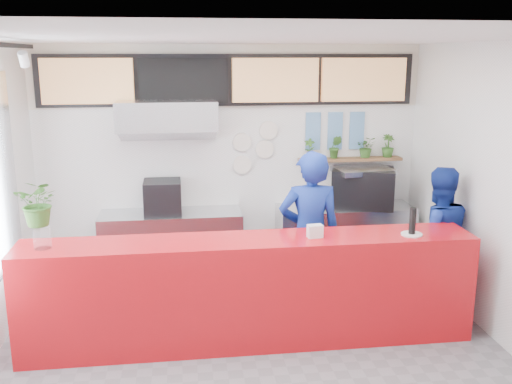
% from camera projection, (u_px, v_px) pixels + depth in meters
% --- Properties ---
extents(floor, '(5.00, 5.00, 0.00)m').
position_uv_depth(floor, '(255.00, 361.00, 5.46)').
color(floor, slate).
rests_on(floor, ground).
extents(ceiling, '(5.00, 5.00, 0.00)m').
position_uv_depth(ceiling, '(255.00, 38.00, 4.77)').
color(ceiling, silver).
extents(wall_back, '(5.00, 0.00, 5.00)m').
position_uv_depth(wall_back, '(231.00, 161.00, 7.53)').
color(wall_back, white).
rests_on(wall_back, ground).
extents(service_counter, '(4.50, 0.60, 1.10)m').
position_uv_depth(service_counter, '(250.00, 291.00, 5.72)').
color(service_counter, '#B60D13').
rests_on(service_counter, ground).
extents(cream_band, '(5.00, 0.02, 0.80)m').
position_uv_depth(cream_band, '(230.00, 76.00, 7.26)').
color(cream_band, beige).
rests_on(cream_band, wall_back).
extents(prep_bench, '(1.80, 0.60, 0.90)m').
position_uv_depth(prep_bench, '(172.00, 246.00, 7.38)').
color(prep_bench, '#B2B5BA').
rests_on(prep_bench, ground).
extents(panini_oven, '(0.47, 0.47, 0.42)m').
position_uv_depth(panini_oven, '(163.00, 197.00, 7.21)').
color(panini_oven, black).
rests_on(panini_oven, prep_bench).
extents(extraction_hood, '(1.20, 0.70, 0.35)m').
position_uv_depth(extraction_hood, '(167.00, 115.00, 6.93)').
color(extraction_hood, '#B2B5BA').
rests_on(extraction_hood, ceiling).
extents(hood_lip, '(1.20, 0.69, 0.31)m').
position_uv_depth(hood_lip, '(168.00, 131.00, 6.98)').
color(hood_lip, '#B2B5BA').
rests_on(hood_lip, ceiling).
extents(right_bench, '(1.80, 0.60, 0.90)m').
position_uv_depth(right_bench, '(344.00, 239.00, 7.67)').
color(right_bench, '#B2B5BA').
rests_on(right_bench, ground).
extents(espresso_machine, '(0.93, 0.78, 0.51)m').
position_uv_depth(espresso_machine, '(363.00, 187.00, 7.54)').
color(espresso_machine, black).
rests_on(espresso_machine, right_bench).
extents(espresso_tray, '(0.80, 0.60, 0.07)m').
position_uv_depth(espresso_tray, '(363.00, 170.00, 7.48)').
color(espresso_tray, '#A4A7AB').
rests_on(espresso_tray, espresso_machine).
extents(herb_shelf, '(1.40, 0.18, 0.04)m').
position_uv_depth(herb_shelf, '(350.00, 159.00, 7.63)').
color(herb_shelf, brown).
rests_on(herb_shelf, wall_back).
extents(menu_board_far_left, '(1.10, 0.10, 0.55)m').
position_uv_depth(menu_board_far_left, '(88.00, 81.00, 6.94)').
color(menu_board_far_left, tan).
rests_on(menu_board_far_left, wall_back).
extents(menu_board_mid_left, '(1.10, 0.10, 0.55)m').
position_uv_depth(menu_board_mid_left, '(183.00, 81.00, 7.09)').
color(menu_board_mid_left, black).
rests_on(menu_board_mid_left, wall_back).
extents(menu_board_mid_right, '(1.10, 0.10, 0.55)m').
position_uv_depth(menu_board_mid_right, '(275.00, 80.00, 7.24)').
color(menu_board_mid_right, tan).
rests_on(menu_board_mid_right, wall_back).
extents(menu_board_far_right, '(1.10, 0.10, 0.55)m').
position_uv_depth(menu_board_far_right, '(363.00, 80.00, 7.39)').
color(menu_board_far_right, tan).
rests_on(menu_board_far_right, wall_back).
extents(soffit, '(4.80, 0.04, 0.65)m').
position_uv_depth(soffit, '(230.00, 80.00, 7.24)').
color(soffit, black).
rests_on(soffit, wall_back).
extents(dec_plate_a, '(0.24, 0.03, 0.24)m').
position_uv_depth(dec_plate_a, '(242.00, 142.00, 7.46)').
color(dec_plate_a, silver).
rests_on(dec_plate_a, wall_back).
extents(dec_plate_b, '(0.24, 0.03, 0.24)m').
position_uv_depth(dec_plate_b, '(265.00, 149.00, 7.52)').
color(dec_plate_b, silver).
rests_on(dec_plate_b, wall_back).
extents(dec_plate_c, '(0.24, 0.03, 0.24)m').
position_uv_depth(dec_plate_c, '(242.00, 165.00, 7.53)').
color(dec_plate_c, silver).
rests_on(dec_plate_c, wall_back).
extents(dec_plate_d, '(0.24, 0.03, 0.24)m').
position_uv_depth(dec_plate_d, '(269.00, 130.00, 7.47)').
color(dec_plate_d, silver).
rests_on(dec_plate_d, wall_back).
extents(photo_frame_a, '(0.20, 0.02, 0.25)m').
position_uv_depth(photo_frame_a, '(313.00, 122.00, 7.53)').
color(photo_frame_a, '#598CBF').
rests_on(photo_frame_a, wall_back).
extents(photo_frame_b, '(0.20, 0.02, 0.25)m').
position_uv_depth(photo_frame_b, '(335.00, 122.00, 7.57)').
color(photo_frame_b, '#598CBF').
rests_on(photo_frame_b, wall_back).
extents(photo_frame_c, '(0.20, 0.02, 0.25)m').
position_uv_depth(photo_frame_c, '(357.00, 121.00, 7.61)').
color(photo_frame_c, '#598CBF').
rests_on(photo_frame_c, wall_back).
extents(photo_frame_d, '(0.20, 0.02, 0.25)m').
position_uv_depth(photo_frame_d, '(313.00, 141.00, 7.59)').
color(photo_frame_d, '#598CBF').
rests_on(photo_frame_d, wall_back).
extents(photo_frame_e, '(0.20, 0.02, 0.25)m').
position_uv_depth(photo_frame_e, '(335.00, 140.00, 7.63)').
color(photo_frame_e, '#598CBF').
rests_on(photo_frame_e, wall_back).
extents(photo_frame_f, '(0.20, 0.02, 0.25)m').
position_uv_depth(photo_frame_f, '(356.00, 140.00, 7.66)').
color(photo_frame_f, '#598CBF').
rests_on(photo_frame_f, wall_back).
extents(staff_center, '(0.71, 0.49, 1.87)m').
position_uv_depth(staff_center, '(310.00, 235.00, 6.25)').
color(staff_center, navy).
rests_on(staff_center, ground).
extents(staff_right, '(0.84, 0.67, 1.66)m').
position_uv_depth(staff_right, '(436.00, 239.00, 6.45)').
color(staff_right, navy).
rests_on(staff_right, ground).
extents(herb_a, '(0.17, 0.14, 0.27)m').
position_uv_depth(herb_a, '(309.00, 149.00, 7.52)').
color(herb_a, '#315D20').
rests_on(herb_a, herb_shelf).
extents(herb_b, '(0.21, 0.19, 0.31)m').
position_uv_depth(herb_b, '(335.00, 147.00, 7.57)').
color(herb_b, '#315D20').
rests_on(herb_b, herb_shelf).
extents(herb_c, '(0.29, 0.26, 0.28)m').
position_uv_depth(herb_c, '(366.00, 147.00, 7.62)').
color(herb_c, '#315D20').
rests_on(herb_c, herb_shelf).
extents(herb_d, '(0.20, 0.18, 0.31)m').
position_uv_depth(herb_d, '(388.00, 146.00, 7.66)').
color(herb_d, '#315D20').
rests_on(herb_d, herb_shelf).
extents(glass_vase, '(0.17, 0.17, 0.20)m').
position_uv_depth(glass_vase, '(42.00, 238.00, 5.30)').
color(glass_vase, silver).
rests_on(glass_vase, service_counter).
extents(basil_vase, '(0.46, 0.42, 0.44)m').
position_uv_depth(basil_vase, '(39.00, 203.00, 5.22)').
color(basil_vase, '#315D20').
rests_on(basil_vase, glass_vase).
extents(napkin_holder, '(0.16, 0.11, 0.13)m').
position_uv_depth(napkin_holder, '(315.00, 231.00, 5.63)').
color(napkin_holder, silver).
rests_on(napkin_holder, service_counter).
extents(white_plate, '(0.27, 0.27, 0.02)m').
position_uv_depth(white_plate, '(412.00, 234.00, 5.71)').
color(white_plate, silver).
rests_on(white_plate, service_counter).
extents(pepper_mill, '(0.09, 0.09, 0.27)m').
position_uv_depth(pepper_mill, '(413.00, 221.00, 5.68)').
color(pepper_mill, black).
rests_on(pepper_mill, white_plate).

